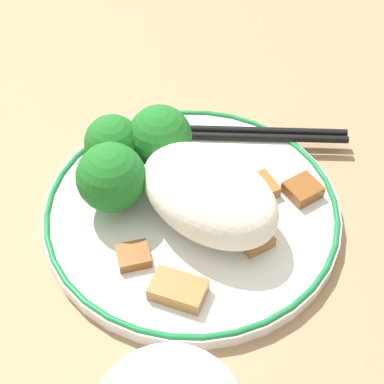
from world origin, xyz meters
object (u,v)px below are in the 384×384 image
object	(u,v)px
broccoli_back_center	(113,143)
broccoli_back_right	(111,178)
broccoli_back_left	(160,137)
plate	(192,212)
chopsticks	(228,133)

from	to	relation	value
broccoli_back_center	broccoli_back_right	bearing A→B (deg)	134.53
broccoli_back_center	broccoli_back_right	size ratio (longest dim) A/B	0.90
broccoli_back_left	broccoli_back_right	size ratio (longest dim) A/B	0.97
plate	broccoli_back_center	bearing A→B (deg)	7.48
broccoli_back_left	chopsticks	bearing A→B (deg)	-106.69
broccoli_back_left	broccoli_back_center	distance (m)	0.04
plate	broccoli_back_left	xyz separation A→B (m)	(0.05, -0.02, 0.04)
plate	broccoli_back_left	bearing A→B (deg)	-20.49
broccoli_back_right	chopsticks	bearing A→B (deg)	-97.49
plate	broccoli_back_right	world-z (taller)	broccoli_back_right
plate	broccoli_back_center	world-z (taller)	broccoli_back_center
broccoli_back_center	chopsticks	distance (m)	0.11
plate	chopsticks	bearing A→B (deg)	-69.29
broccoli_back_left	broccoli_back_center	size ratio (longest dim) A/B	1.08
broccoli_back_left	chopsticks	world-z (taller)	broccoli_back_left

